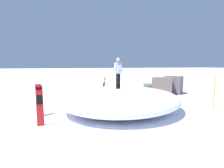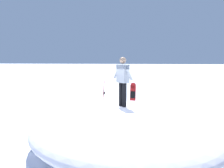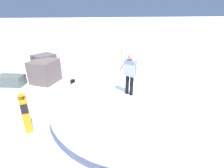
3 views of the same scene
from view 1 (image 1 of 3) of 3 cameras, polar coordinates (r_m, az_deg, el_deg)
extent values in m
plane|color=white|center=(9.38, 2.15, -9.19)|extent=(240.00, 240.00, 0.00)
ellipsoid|color=white|center=(9.61, 3.26, -5.02)|extent=(8.41, 8.73, 1.24)
cylinder|color=black|center=(9.34, 2.35, 0.99)|extent=(0.14, 0.14, 0.81)
cylinder|color=black|center=(9.17, 1.72, 0.89)|extent=(0.14, 0.14, 0.81)
cube|color=#8C939E|center=(9.21, 2.05, 5.32)|extent=(0.46, 0.48, 0.60)
sphere|color=tan|center=(9.22, 2.06, 8.06)|extent=(0.22, 0.22, 0.22)
cylinder|color=#8C939E|center=(9.48, 3.02, 5.66)|extent=(0.32, 0.34, 0.50)
cylinder|color=#8C939E|center=(8.94, 1.03, 5.63)|extent=(0.32, 0.34, 0.50)
cube|color=red|center=(7.71, -22.84, -6.97)|extent=(0.19, 0.30, 1.61)
cylinder|color=red|center=(7.62, -23.14, -0.98)|extent=(0.10, 0.28, 0.28)
cube|color=black|center=(7.66, -22.94, -4.84)|extent=(0.09, 0.23, 0.39)
cube|color=black|center=(7.71, -22.98, -4.77)|extent=(0.12, 0.20, 0.11)
cube|color=black|center=(7.80, -22.76, -9.01)|extent=(0.12, 0.20, 0.11)
cube|color=orange|center=(13.23, -2.82, -1.31)|extent=(0.33, 0.31, 1.50)
cylinder|color=orange|center=(13.20, -2.38, 1.94)|extent=(0.28, 0.12, 0.28)
cube|color=black|center=(13.20, -2.78, -0.15)|extent=(0.24, 0.11, 0.36)
cube|color=black|center=(13.23, -2.49, -0.13)|extent=(0.20, 0.13, 0.12)
cube|color=black|center=(13.27, -2.81, -2.46)|extent=(0.20, 0.13, 0.12)
cube|color=red|center=(9.21, -22.98, -5.29)|extent=(0.32, 0.30, 1.47)
cylinder|color=red|center=(9.13, -23.96, -0.77)|extent=(0.30, 0.10, 0.29)
cube|color=black|center=(9.17, -23.12, -3.67)|extent=(0.25, 0.09, 0.35)
cube|color=black|center=(9.19, -23.59, -3.67)|extent=(0.20, 0.11, 0.12)
cube|color=black|center=(9.27, -22.89, -6.89)|extent=(0.20, 0.11, 0.12)
ellipsoid|color=black|center=(13.36, 16.69, -4.05)|extent=(0.42, 0.45, 0.32)
ellipsoid|color=black|center=(13.36, 15.99, -4.23)|extent=(0.23, 0.19, 0.15)
cube|color=black|center=(13.33, 16.71, -3.48)|extent=(0.35, 0.38, 0.06)
cylinder|color=black|center=(13.31, 17.54, -4.75)|extent=(0.16, 0.24, 0.04)
cylinder|color=black|center=(13.46, 17.52, -4.62)|extent=(0.16, 0.24, 0.04)
ellipsoid|color=black|center=(10.75, -15.49, -6.52)|extent=(0.51, 0.38, 0.32)
ellipsoid|color=black|center=(10.96, -15.27, -6.52)|extent=(0.17, 0.25, 0.15)
cube|color=black|center=(10.72, -15.52, -5.81)|extent=(0.42, 0.32, 0.06)
cylinder|color=black|center=(10.56, -16.19, -7.58)|extent=(0.32, 0.10, 0.04)
cylinder|color=black|center=(10.53, -15.29, -7.60)|extent=(0.32, 0.10, 0.04)
cylinder|color=orange|center=(11.22, 30.81, -2.73)|extent=(0.06, 0.06, 1.83)
cylinder|color=yellow|center=(11.15, 30.98, 0.26)|extent=(0.10, 0.10, 0.06)
cube|color=#635A5D|center=(16.03, 19.81, -0.26)|extent=(1.79, 1.77, 1.53)
cube|color=#715F56|center=(15.18, 16.13, -0.62)|extent=(2.03, 2.09, 1.46)
cube|color=#5B655D|center=(16.94, 12.10, -1.17)|extent=(1.73, 1.25, 0.66)
camera|label=2|loc=(13.97, 32.23, 6.72)|focal=36.32mm
camera|label=3|loc=(11.28, -31.03, 14.81)|focal=26.29mm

